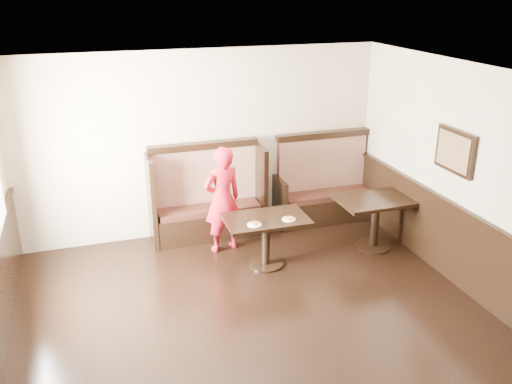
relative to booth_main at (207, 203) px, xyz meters
name	(u,v)px	position (x,y,z in m)	size (l,w,h in m)	color
ground	(284,368)	(0.00, -3.30, -0.53)	(7.00, 7.00, 0.00)	black
room_shell	(247,302)	(-0.30, -3.01, 0.14)	(7.00, 7.00, 7.00)	#CAB692
booth_main	(207,203)	(0.00, 0.00, 0.00)	(1.75, 0.72, 1.45)	black
booth_neighbor	(324,191)	(1.95, 0.00, -0.05)	(1.65, 0.72, 1.45)	black
table_main	(266,229)	(0.53, -1.20, 0.02)	(1.13, 0.72, 0.71)	black
table_neighbor	(376,211)	(2.22, -1.18, 0.05)	(1.12, 0.74, 0.77)	black
child	(223,200)	(0.10, -0.55, 0.26)	(0.57, 0.37, 1.56)	red
pizza_plate_left	(254,224)	(0.31, -1.37, 0.20)	(0.19, 0.19, 0.03)	white
pizza_plate_right	(289,219)	(0.80, -1.35, 0.20)	(0.18, 0.18, 0.03)	white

